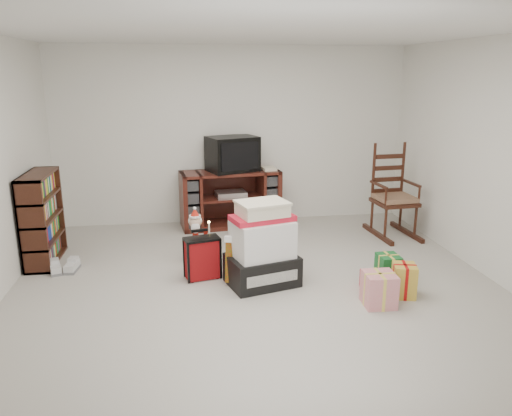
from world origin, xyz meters
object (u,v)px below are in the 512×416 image
(tv_stand, at_px, (230,199))
(red_suitcase, at_px, (202,258))
(gift_cluster, at_px, (388,281))
(sneaker_pair, at_px, (64,267))
(gift_pile, at_px, (262,249))
(crt_television, at_px, (232,154))
(bookshelf, at_px, (42,220))
(santa_figurine, at_px, (267,246))
(teddy_bear, at_px, (273,268))
(mrs_claus_figurine, at_px, (196,241))
(rocking_chair, at_px, (392,203))

(tv_stand, bearing_deg, red_suitcase, -111.29)
(gift_cluster, bearing_deg, sneaker_pair, 162.70)
(gift_cluster, bearing_deg, gift_pile, 161.80)
(tv_stand, relative_size, sneaker_pair, 4.17)
(tv_stand, relative_size, red_suitcase, 2.71)
(red_suitcase, relative_size, crt_television, 0.69)
(bookshelf, distance_m, gift_pile, 2.60)
(red_suitcase, bearing_deg, crt_television, 61.01)
(bookshelf, xyz_separation_m, santa_figurine, (2.53, -0.47, -0.28))
(teddy_bear, bearing_deg, santa_figurine, 88.40)
(santa_figurine, bearing_deg, sneaker_pair, 177.33)
(red_suitcase, relative_size, gift_cluster, 0.63)
(tv_stand, relative_size, mrs_claus_figurine, 2.27)
(sneaker_pair, bearing_deg, teddy_bear, -23.53)
(tv_stand, bearing_deg, sneaker_pair, -150.85)
(mrs_claus_figurine, bearing_deg, bookshelf, 172.06)
(rocking_chair, bearing_deg, crt_television, 156.32)
(tv_stand, relative_size, gift_cluster, 1.70)
(santa_figurine, bearing_deg, teddy_bear, -91.60)
(rocking_chair, bearing_deg, santa_figurine, -160.29)
(rocking_chair, distance_m, gift_pile, 2.43)
(rocking_chair, bearing_deg, mrs_claus_figurine, -171.80)
(gift_pile, relative_size, teddy_bear, 2.44)
(rocking_chair, bearing_deg, teddy_bear, -148.97)
(crt_television, bearing_deg, gift_cluster, -82.74)
(gift_pile, distance_m, teddy_bear, 0.26)
(tv_stand, bearing_deg, rocking_chair, -24.93)
(gift_pile, height_order, mrs_claus_figurine, gift_pile)
(santa_figurine, distance_m, crt_television, 1.77)
(gift_cluster, bearing_deg, mrs_claus_figurine, 148.07)
(mrs_claus_figurine, distance_m, crt_television, 1.65)
(gift_pile, relative_size, santa_figurine, 1.51)
(mrs_claus_figurine, xyz_separation_m, crt_television, (0.57, 1.33, 0.79))
(rocking_chair, distance_m, santa_figurine, 2.06)
(gift_pile, bearing_deg, rocking_chair, 19.31)
(bookshelf, height_order, rocking_chair, rocking_chair)
(rocking_chair, xyz_separation_m, teddy_bear, (-1.87, -1.36, -0.28))
(bookshelf, bearing_deg, crt_television, 25.22)
(santa_figurine, height_order, mrs_claus_figurine, mrs_claus_figurine)
(red_suitcase, xyz_separation_m, gift_cluster, (1.82, -0.63, -0.10))
(santa_figurine, bearing_deg, mrs_claus_figurine, 163.66)
(red_suitcase, bearing_deg, rocking_chair, 10.50)
(red_suitcase, height_order, teddy_bear, red_suitcase)
(red_suitcase, relative_size, mrs_claus_figurine, 0.84)
(rocking_chair, height_order, gift_cluster, rocking_chair)
(mrs_claus_figurine, distance_m, gift_cluster, 2.21)
(red_suitcase, xyz_separation_m, crt_television, (0.52, 1.86, 0.80))
(bookshelf, xyz_separation_m, gift_cluster, (3.60, -1.41, -0.38))
(rocking_chair, height_order, teddy_bear, rocking_chair)
(santa_figurine, bearing_deg, tv_stand, 99.61)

